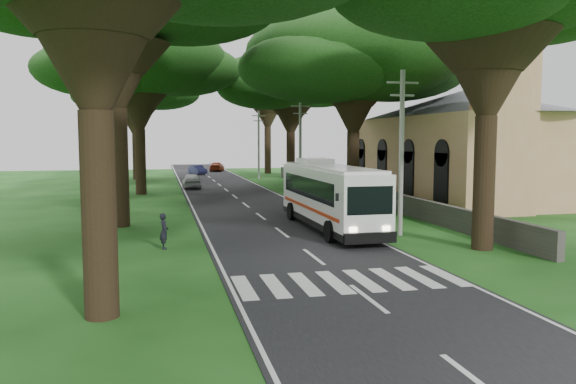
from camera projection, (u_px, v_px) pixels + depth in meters
name	position (u px, v px, depth m)	size (l,w,h in m)	color
ground	(328.00, 269.00, 20.47)	(140.00, 140.00, 0.00)	#174012
road	(236.00, 198.00, 44.72)	(8.00, 120.00, 0.04)	black
crosswalk	(346.00, 282.00, 18.53)	(8.00, 3.00, 0.01)	silver
property_wall	(348.00, 189.00, 45.70)	(0.35, 50.00, 1.20)	#383533
church	(463.00, 136.00, 44.88)	(14.00, 24.00, 11.60)	tan
pole_near	(401.00, 150.00, 27.12)	(1.60, 0.24, 8.00)	gray
pole_mid	(300.00, 145.00, 46.52)	(1.60, 0.24, 8.00)	gray
pole_far	(259.00, 143.00, 65.93)	(1.60, 0.24, 8.00)	gray
tree_l_midb	(138.00, 61.00, 46.84)	(14.77, 14.77, 14.46)	black
tree_l_far	(135.00, 89.00, 64.16)	(12.42, 12.42, 13.25)	black
tree_r_mida	(354.00, 58.00, 40.65)	(15.93, 15.93, 14.02)	black
tree_r_midb	(291.00, 80.00, 57.98)	(14.32, 14.32, 13.94)	black
tree_r_far	(267.00, 78.00, 75.48)	(13.75, 13.75, 15.96)	black
coach_bus	(329.00, 195.00, 29.31)	(2.75, 11.32, 3.33)	white
distant_car_a	(191.00, 181.00, 53.25)	(1.69, 4.21, 1.44)	#ABABAF
distant_car_b	(198.00, 170.00, 73.73)	(1.29, 3.71, 1.22)	navy
distant_car_c	(217.00, 167.00, 81.33)	(1.80, 4.43, 1.29)	maroon
pedestrian	(164.00, 231.00, 24.02)	(0.57, 0.37, 1.55)	black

